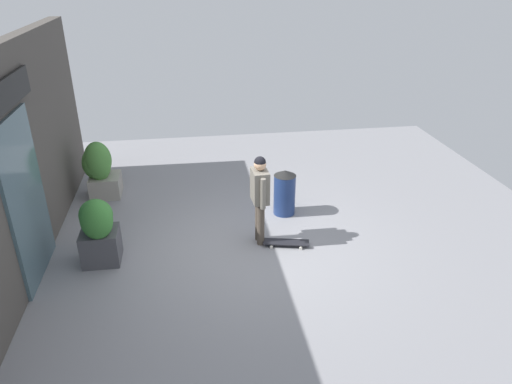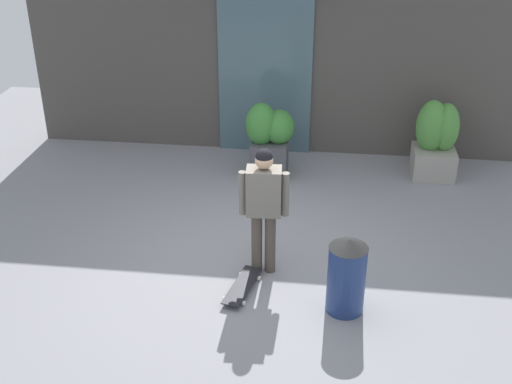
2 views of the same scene
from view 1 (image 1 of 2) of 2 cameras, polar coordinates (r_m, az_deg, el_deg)
The scene contains 7 objects.
ground_plane at distance 8.25m, azimuth -0.95°, elevation -6.74°, with size 12.00×12.00×0.00m, color gray.
building_facade at distance 7.84m, azimuth -27.26°, elevation 2.55°, with size 8.15×0.31×3.46m.
skateboarder at distance 7.95m, azimuth 0.47°, elevation 0.02°, with size 0.58×0.28×1.62m.
skateboard at distance 8.29m, azimuth 3.67°, elevation -6.09°, with size 0.39×0.82×0.08m.
planter_box_left at distance 8.00m, azimuth -18.56°, elevation -4.24°, with size 0.75×0.60×1.18m.
planter_box_right at distance 10.33m, azimuth -18.46°, elevation 2.87°, with size 0.66×0.72×1.21m.
trash_bin at distance 9.15m, azimuth 3.47°, elevation -0.00°, with size 0.43×0.43×0.91m.
Camera 1 is at (-6.89, 0.91, 4.45)m, focal length 33.06 mm.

